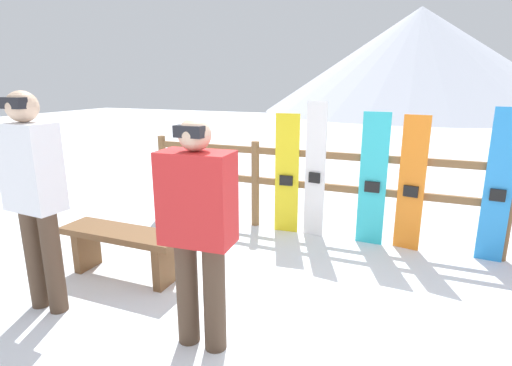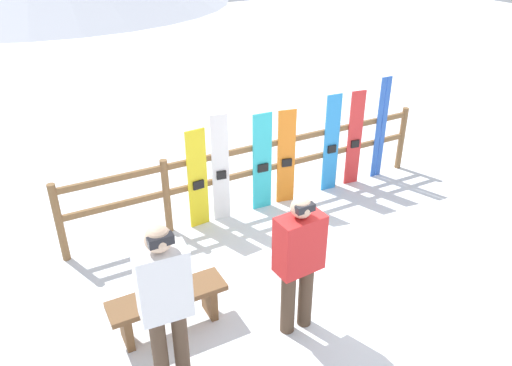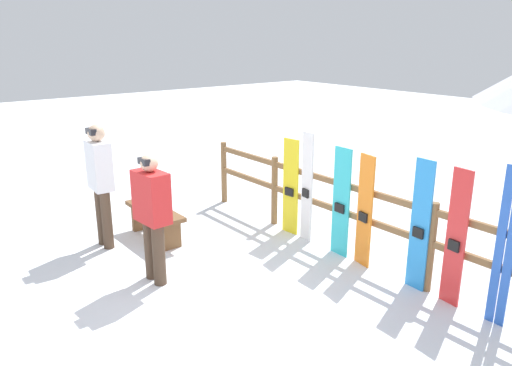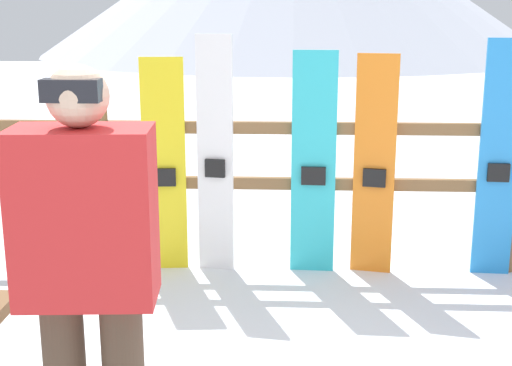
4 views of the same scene
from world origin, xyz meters
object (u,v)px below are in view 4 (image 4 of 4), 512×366
(snowboard_orange, at_px, (374,167))
(snowboard_blue, at_px, (498,161))
(snowboard_white, at_px, (215,156))
(person_red, at_px, (88,262))
(snowboard_yellow, at_px, (164,167))
(snowboard_cyan, at_px, (314,165))

(snowboard_orange, height_order, snowboard_blue, snowboard_blue)
(snowboard_white, bearing_deg, person_red, -95.10)
(snowboard_blue, bearing_deg, snowboard_white, 180.00)
(snowboard_orange, xyz_separation_m, snowboard_blue, (0.81, 0.00, 0.05))
(person_red, height_order, snowboard_blue, person_red)
(person_red, relative_size, snowboard_blue, 1.01)
(person_red, bearing_deg, snowboard_yellow, 93.37)
(snowboard_yellow, relative_size, snowboard_cyan, 0.97)
(snowboard_yellow, xyz_separation_m, snowboard_cyan, (1.00, 0.00, 0.02))
(person_red, height_order, snowboard_orange, person_red)
(snowboard_orange, bearing_deg, snowboard_white, 179.99)
(person_red, distance_m, snowboard_blue, 3.12)
(person_red, height_order, snowboard_white, snowboard_white)
(person_red, xyz_separation_m, snowboard_white, (0.21, 2.32, -0.12))
(person_red, relative_size, snowboard_yellow, 1.10)
(person_red, distance_m, snowboard_cyan, 2.49)
(snowboard_cyan, xyz_separation_m, snowboard_orange, (0.40, -0.00, -0.01))
(snowboard_blue, bearing_deg, person_red, -131.69)
(snowboard_white, height_order, snowboard_orange, snowboard_white)
(snowboard_orange, bearing_deg, snowboard_blue, 0.01)
(snowboard_orange, relative_size, snowboard_blue, 0.94)
(snowboard_cyan, bearing_deg, snowboard_white, 179.99)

